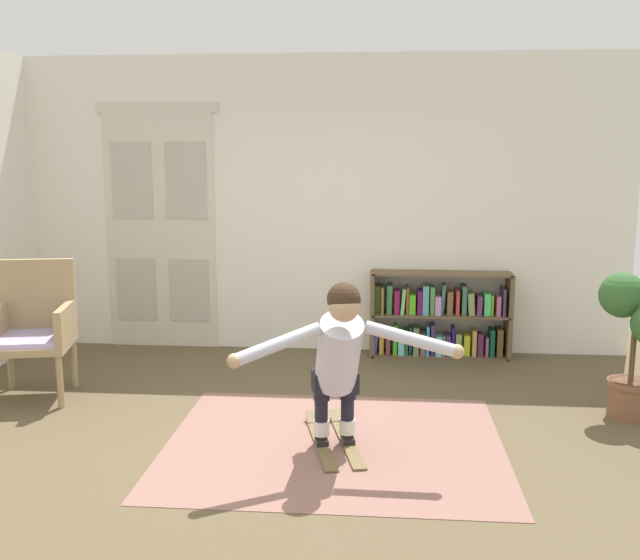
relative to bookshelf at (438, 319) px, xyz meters
The scene contains 9 objects.
ground_plane 2.67m from the bookshelf, 115.46° to the right, with size 7.20×7.20×0.00m, color brown.
back_wall 1.58m from the bookshelf, 169.55° to the left, with size 6.00×0.10×2.90m, color white.
double_door 2.90m from the bookshelf, behind, with size 1.22×0.05×2.45m.
rug 2.45m from the bookshelf, 110.73° to the right, with size 2.29×1.94×0.01m, color #8A6156.
bookshelf is the anchor object (origin of this frame).
wicker_chair 3.66m from the bookshelf, 156.57° to the right, with size 0.71×0.71×1.10m.
potted_plant 2.04m from the bookshelf, 48.80° to the right, with size 0.52×0.51×1.09m.
skis_pair 2.42m from the bookshelf, 111.17° to the right, with size 0.48×0.96×0.07m.
person_skier 2.59m from the bookshelf, 108.48° to the right, with size 1.43×0.81×1.11m.
Camera 1 is at (0.58, -4.48, 1.96)m, focal length 40.27 mm.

